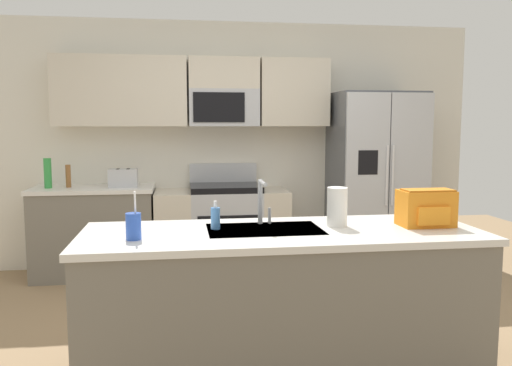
{
  "coord_description": "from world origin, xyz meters",
  "views": [
    {
      "loc": [
        -0.61,
        -3.56,
        1.53
      ],
      "look_at": [
        -0.01,
        0.6,
        1.05
      ],
      "focal_mm": 36.85,
      "sensor_mm": 36.0,
      "label": 1
    }
  ],
  "objects_px": {
    "toaster": "(123,178)",
    "refrigerator": "(375,181)",
    "backpack": "(426,207)",
    "drink_cup_blue": "(133,226)",
    "pepper_mill": "(68,176)",
    "soap_dispenser": "(215,218)",
    "paper_towel_roll": "(337,207)",
    "range_oven": "(222,228)",
    "bottle_green": "(48,173)",
    "sink_faucet": "(262,198)"
  },
  "relations": [
    {
      "from": "toaster",
      "to": "backpack",
      "type": "relative_size",
      "value": 0.88
    },
    {
      "from": "sink_faucet",
      "to": "drink_cup_blue",
      "type": "xyz_separation_m",
      "value": [
        -0.76,
        -0.32,
        -0.09
      ]
    },
    {
      "from": "backpack",
      "to": "paper_towel_roll",
      "type": "bearing_deg",
      "value": 172.48
    },
    {
      "from": "drink_cup_blue",
      "to": "backpack",
      "type": "height_order",
      "value": "drink_cup_blue"
    },
    {
      "from": "pepper_mill",
      "to": "soap_dispenser",
      "type": "height_order",
      "value": "pepper_mill"
    },
    {
      "from": "range_oven",
      "to": "drink_cup_blue",
      "type": "xyz_separation_m",
      "value": [
        -0.68,
        -2.5,
        0.53
      ]
    },
    {
      "from": "backpack",
      "to": "refrigerator",
      "type": "bearing_deg",
      "value": 76.25
    },
    {
      "from": "paper_towel_roll",
      "to": "refrigerator",
      "type": "bearing_deg",
      "value": 63.57
    },
    {
      "from": "range_oven",
      "to": "backpack",
      "type": "height_order",
      "value": "backpack"
    },
    {
      "from": "toaster",
      "to": "pepper_mill",
      "type": "height_order",
      "value": "pepper_mill"
    },
    {
      "from": "range_oven",
      "to": "backpack",
      "type": "distance_m",
      "value": 2.66
    },
    {
      "from": "drink_cup_blue",
      "to": "paper_towel_roll",
      "type": "relative_size",
      "value": 1.11
    },
    {
      "from": "range_oven",
      "to": "paper_towel_roll",
      "type": "height_order",
      "value": "paper_towel_roll"
    },
    {
      "from": "paper_towel_roll",
      "to": "soap_dispenser",
      "type": "bearing_deg",
      "value": 178.56
    },
    {
      "from": "range_oven",
      "to": "soap_dispenser",
      "type": "xyz_separation_m",
      "value": [
        -0.22,
        -2.28,
        0.53
      ]
    },
    {
      "from": "drink_cup_blue",
      "to": "range_oven",
      "type": "bearing_deg",
      "value": 74.8
    },
    {
      "from": "paper_towel_roll",
      "to": "backpack",
      "type": "bearing_deg",
      "value": -7.52
    },
    {
      "from": "drink_cup_blue",
      "to": "paper_towel_roll",
      "type": "xyz_separation_m",
      "value": [
        1.2,
        0.2,
        0.05
      ]
    },
    {
      "from": "pepper_mill",
      "to": "bottle_green",
      "type": "distance_m",
      "value": 0.19
    },
    {
      "from": "range_oven",
      "to": "refrigerator",
      "type": "relative_size",
      "value": 0.74
    },
    {
      "from": "pepper_mill",
      "to": "bottle_green",
      "type": "relative_size",
      "value": 0.76
    },
    {
      "from": "refrigerator",
      "to": "soap_dispenser",
      "type": "distance_m",
      "value": 2.88
    },
    {
      "from": "toaster",
      "to": "paper_towel_roll",
      "type": "distance_m",
      "value": 2.7
    },
    {
      "from": "toaster",
      "to": "drink_cup_blue",
      "type": "xyz_separation_m",
      "value": [
        0.3,
        -2.45,
        -0.02
      ]
    },
    {
      "from": "sink_faucet",
      "to": "paper_towel_roll",
      "type": "distance_m",
      "value": 0.47
    },
    {
      "from": "toaster",
      "to": "pepper_mill",
      "type": "relative_size",
      "value": 1.25
    },
    {
      "from": "bottle_green",
      "to": "drink_cup_blue",
      "type": "bearing_deg",
      "value": -67.47
    },
    {
      "from": "toaster",
      "to": "refrigerator",
      "type": "bearing_deg",
      "value": -0.43
    },
    {
      "from": "bottle_green",
      "to": "range_oven",
      "type": "bearing_deg",
      "value": 1.38
    },
    {
      "from": "refrigerator",
      "to": "paper_towel_roll",
      "type": "relative_size",
      "value": 7.71
    },
    {
      "from": "toaster",
      "to": "soap_dispenser",
      "type": "distance_m",
      "value": 2.35
    },
    {
      "from": "bottle_green",
      "to": "refrigerator",
      "type": "bearing_deg",
      "value": -0.53
    },
    {
      "from": "pepper_mill",
      "to": "backpack",
      "type": "relative_size",
      "value": 0.7
    },
    {
      "from": "soap_dispenser",
      "to": "pepper_mill",
      "type": "bearing_deg",
      "value": 119.68
    },
    {
      "from": "refrigerator",
      "to": "backpack",
      "type": "distance_m",
      "value": 2.37
    },
    {
      "from": "toaster",
      "to": "backpack",
      "type": "height_order",
      "value": "backpack"
    },
    {
      "from": "toaster",
      "to": "soap_dispenser",
      "type": "xyz_separation_m",
      "value": [
        0.76,
        -2.22,
        -0.02
      ]
    },
    {
      "from": "range_oven",
      "to": "toaster",
      "type": "xyz_separation_m",
      "value": [
        -0.98,
        -0.05,
        0.55
      ]
    },
    {
      "from": "bottle_green",
      "to": "backpack",
      "type": "relative_size",
      "value": 0.91
    },
    {
      "from": "drink_cup_blue",
      "to": "backpack",
      "type": "distance_m",
      "value": 1.75
    },
    {
      "from": "pepper_mill",
      "to": "soap_dispenser",
      "type": "relative_size",
      "value": 1.32
    },
    {
      "from": "drink_cup_blue",
      "to": "paper_towel_roll",
      "type": "height_order",
      "value": "drink_cup_blue"
    },
    {
      "from": "sink_faucet",
      "to": "drink_cup_blue",
      "type": "bearing_deg",
      "value": -156.9
    },
    {
      "from": "toaster",
      "to": "sink_faucet",
      "type": "relative_size",
      "value": 0.99
    },
    {
      "from": "paper_towel_roll",
      "to": "bottle_green",
      "type": "bearing_deg",
      "value": 134.61
    },
    {
      "from": "soap_dispenser",
      "to": "backpack",
      "type": "relative_size",
      "value": 0.53
    },
    {
      "from": "sink_faucet",
      "to": "paper_towel_roll",
      "type": "xyz_separation_m",
      "value": [
        0.45,
        -0.12,
        -0.05
      ]
    },
    {
      "from": "pepper_mill",
      "to": "sink_faucet",
      "type": "relative_size",
      "value": 0.79
    },
    {
      "from": "toaster",
      "to": "sink_faucet",
      "type": "distance_m",
      "value": 2.37
    },
    {
      "from": "drink_cup_blue",
      "to": "sink_faucet",
      "type": "bearing_deg",
      "value": 23.1
    }
  ]
}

